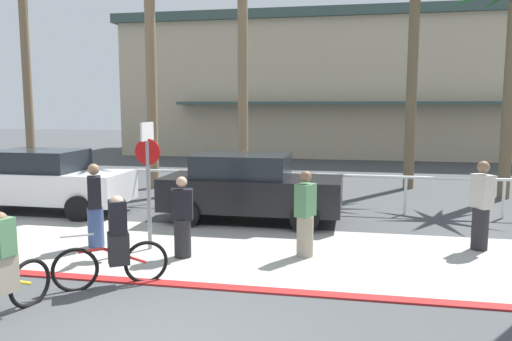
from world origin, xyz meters
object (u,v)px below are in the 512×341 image
Objects in this scene: stop_sign_bike_lane at (148,167)px; palm_tree_4 at (414,20)px; pedestrian_1 at (305,218)px; palm_tree_5 at (512,29)px; cyclist_red_0 at (115,244)px; car_white_1 at (46,180)px; palm_tree_2 at (149,15)px; car_black_2 at (250,187)px; pedestrian_2 at (95,209)px; pedestrian_0 at (182,221)px; palm_tree_1 at (24,13)px; pedestrian_3 at (481,209)px.

palm_tree_4 reaches higher than stop_sign_bike_lane.
palm_tree_5 is at bearing 53.74° from pedestrian_1.
stop_sign_bike_lane reaches higher than cyclist_red_0.
palm_tree_2 is at bearing 73.82° from car_white_1.
stop_sign_bike_lane is 1.64× the size of cyclist_red_0.
stop_sign_bike_lane is 3.28m from car_black_2.
pedestrian_0 is at bearing -9.88° from pedestrian_2.
car_black_2 is 5.01m from cyclist_red_0.
palm_tree_1 is 14.16m from car_black_2.
pedestrian_2 reaches higher than car_white_1.
cyclist_red_0 is 0.94× the size of pedestrian_1.
palm_tree_4 is 12.68m from car_white_1.
pedestrian_0 is (5.03, -3.29, -0.15)m from car_white_1.
palm_tree_2 is 1.17× the size of palm_tree_5.
pedestrian_2 is 0.96× the size of pedestrian_3.
palm_tree_2 is at bearing 116.18° from pedestrian_0.
pedestrian_3 is (5.66, 1.63, 0.13)m from pedestrian_0.
palm_tree_4 is at bearing 10.91° from palm_tree_2.
palm_tree_5 reaches higher than pedestrian_0.
car_white_1 is 6.66m from cyclist_red_0.
palm_tree_1 is at bearing 130.05° from pedestrian_2.
car_black_2 is (-7.06, -4.65, -4.29)m from palm_tree_5.
pedestrian_0 is (-4.99, -9.35, -5.02)m from palm_tree_4.
palm_tree_5 is at bearing 41.28° from stop_sign_bike_lane.
stop_sign_bike_lane reaches higher than pedestrian_3.
cyclist_red_0 is at bearing -103.53° from car_black_2.
car_white_1 is 2.64× the size of pedestrian_1.
car_white_1 reaches higher than pedestrian_0.
stop_sign_bike_lane is 11.86m from palm_tree_5.
car_white_1 is 2.81× the size of cyclist_red_0.
palm_tree_5 reaches higher than car_white_1.
palm_tree_4 is 4.75× the size of cyclist_red_0.
car_black_2 is (1.45, 2.83, -0.81)m from stop_sign_bike_lane.
palm_tree_2 is 4.27× the size of pedestrian_3.
palm_tree_5 is at bearing 45.73° from pedestrian_0.
palm_tree_4 is 4.45× the size of pedestrian_1.
pedestrian_0 is (0.83, -0.40, -0.96)m from stop_sign_bike_lane.
cyclist_red_0 is at bearing -130.89° from palm_tree_5.
stop_sign_bike_lane is at bearing 154.26° from pedestrian_0.
palm_tree_2 is 4.93× the size of pedestrian_0.
car_white_1 reaches higher than pedestrian_1.
palm_tree_2 is 9.98m from pedestrian_0.
cyclist_red_0 is (4.48, -4.92, -0.18)m from car_white_1.
palm_tree_2 reaches higher than car_black_2.
palm_tree_2 is at bearing -178.90° from palm_tree_5.
palm_tree_1 reaches higher than stop_sign_bike_lane.
palm_tree_1 is (-9.45, 9.82, 4.94)m from stop_sign_bike_lane.
pedestrian_3 is (5.04, -1.60, -0.03)m from car_black_2.
stop_sign_bike_lane is 6.66m from pedestrian_3.
pedestrian_2 is at bearing -142.05° from palm_tree_5.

